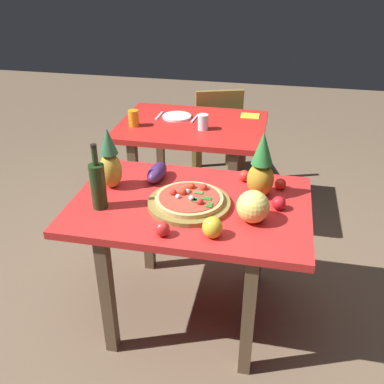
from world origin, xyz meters
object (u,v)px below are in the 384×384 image
object	(u,v)px
pineapple_right	(261,168)
tomato_beside_pepper	(279,203)
dining_chair	(217,128)
bell_pepper	(212,227)
pizza_board	(190,203)
tomato_near_board	(280,184)
wine_bottle	(98,185)
melon	(253,207)
knife_utensil	(195,118)
background_table	(192,137)
drinking_glass_juice	(134,118)
pizza	(190,198)
tomato_at_corner	(244,176)
dinner_plate	(177,116)
fork_utensil	(159,116)
tomato_by_bottle	(162,229)
pineapple_left	(110,161)
drinking_glass_water	(203,122)
display_table	(191,218)
napkin_folded	(250,116)

from	to	relation	value
pineapple_right	tomato_beside_pepper	distance (m)	0.20
dining_chair	bell_pepper	size ratio (longest dim) A/B	8.34
pizza_board	tomato_near_board	bearing A→B (deg)	31.28
dining_chair	wine_bottle	bearing A→B (deg)	61.89
melon	knife_utensil	xyz separation A→B (m)	(-0.54, 1.33, -0.07)
background_table	drinking_glass_juice	world-z (taller)	drinking_glass_juice
pizza_board	knife_utensil	xyz separation A→B (m)	(-0.23, 1.25, -0.01)
pizza	pineapple_right	world-z (taller)	pineapple_right
tomato_near_board	pineapple_right	bearing A→B (deg)	-139.78
tomato_at_corner	pizza	bearing A→B (deg)	-127.18
knife_utensil	dinner_plate	bearing A→B (deg)	-174.37
fork_utensil	pizza_board	bearing A→B (deg)	-66.85
pizza	tomato_by_bottle	world-z (taller)	pizza
dining_chair	tomato_by_bottle	distance (m)	2.08
pineapple_left	knife_utensil	world-z (taller)	pineapple_left
background_table	dining_chair	bearing A→B (deg)	81.88
drinking_glass_water	fork_utensil	world-z (taller)	drinking_glass_water
display_table	tomato_at_corner	distance (m)	0.40
tomato_by_bottle	melon	bearing A→B (deg)	27.86
wine_bottle	pineapple_left	bearing A→B (deg)	94.97
tomato_at_corner	drinking_glass_water	distance (m)	0.81
background_table	knife_utensil	bearing A→B (deg)	90.20
dining_chair	drinking_glass_juice	bearing A→B (deg)	38.00
pizza_board	tomato_at_corner	world-z (taller)	tomato_at_corner
pizza	pineapple_left	xyz separation A→B (m)	(-0.45, 0.11, 0.11)
melon	dining_chair	bearing A→B (deg)	103.73
melon	tomato_at_corner	size ratio (longest dim) A/B	2.46
bell_pepper	drinking_glass_juice	size ratio (longest dim) A/B	0.87
tomato_beside_pepper	knife_utensil	world-z (taller)	tomato_beside_pepper
pineapple_right	melon	xyz separation A→B (m)	(-0.02, -0.25, -0.08)
display_table	bell_pepper	world-z (taller)	bell_pepper
pizza	dinner_plate	bearing A→B (deg)	106.33
drinking_glass_juice	fork_utensil	size ratio (longest dim) A/B	0.65
tomato_at_corner	knife_utensil	bearing A→B (deg)	116.61
bell_pepper	napkin_folded	bearing A→B (deg)	89.18
melon	fork_utensil	world-z (taller)	melon
drinking_glass_water	dinner_plate	size ratio (longest dim) A/B	0.50
background_table	pineapple_right	bearing A→B (deg)	-60.02
pineapple_left	drinking_glass_juice	world-z (taller)	pineapple_left
drinking_glass_juice	background_table	bearing A→B (deg)	18.00
background_table	wine_bottle	size ratio (longest dim) A/B	3.15
pineapple_left	tomato_at_corner	size ratio (longest dim) A/B	5.28
melon	drinking_glass_water	xyz separation A→B (m)	(-0.44, 1.12, -0.02)
dining_chair	pizza	size ratio (longest dim) A/B	2.48
wine_bottle	bell_pepper	size ratio (longest dim) A/B	3.32
pizza_board	tomato_at_corner	size ratio (longest dim) A/B	6.54
pineapple_right	fork_utensil	world-z (taller)	pineapple_right
pineapple_right	drinking_glass_juice	world-z (taller)	pineapple_right
display_table	tomato_by_bottle	world-z (taller)	tomato_by_bottle
pizza_board	wine_bottle	bearing A→B (deg)	-166.48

